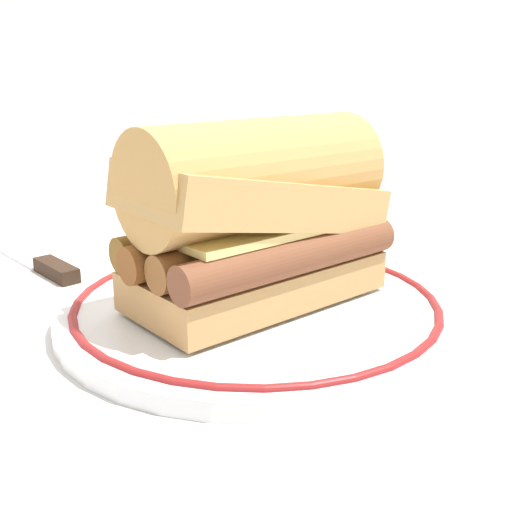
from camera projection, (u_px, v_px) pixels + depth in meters
ground_plane at (261, 332)px, 0.41m from camera, size 1.50×1.50×0.00m
plate at (256, 307)px, 0.44m from camera, size 0.27×0.27×0.01m
sausage_sandwich at (256, 213)px, 0.42m from camera, size 0.19×0.14×0.12m
drinking_glass at (290, 189)px, 0.67m from camera, size 0.06×0.06×0.09m
butter_knife at (40, 263)px, 0.54m from camera, size 0.06×0.14×0.01m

